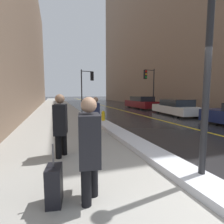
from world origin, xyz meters
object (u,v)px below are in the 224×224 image
parked_car_maroon (141,103)px  rolling_suitcase (54,186)px  pedestrian_nearside (96,114)px  pedestrian_with_shoulder_bag (89,145)px  parked_car_white (176,107)px  lamp_post (209,45)px  traffic_light_near (88,81)px  traffic_light_far (149,80)px  fire_hydrant (103,117)px  pedestrian_in_glasses (61,123)px

parked_car_maroon → rolling_suitcase: size_ratio=5.14×
pedestrian_nearside → pedestrian_with_shoulder_bag: bearing=-5.8°
pedestrian_with_shoulder_bag → parked_car_white: pedestrian_with_shoulder_bag is taller
pedestrian_with_shoulder_bag → rolling_suitcase: size_ratio=1.72×
lamp_post → rolling_suitcase: bearing=176.9°
traffic_light_near → traffic_light_far: size_ratio=0.97×
lamp_post → parked_car_white: 10.89m
pedestrian_with_shoulder_bag → fire_hydrant: pedestrian_with_shoulder_bag is taller
pedestrian_in_glasses → lamp_post: bearing=57.4°
traffic_light_far → pedestrian_with_shoulder_bag: 15.86m
parked_car_maroon → rolling_suitcase: 17.23m
lamp_post → traffic_light_far: size_ratio=1.01×
pedestrian_with_shoulder_bag → traffic_light_far: bearing=155.2°
traffic_light_far → rolling_suitcase: bearing=45.8°
traffic_light_near → parked_car_white: bearing=-55.4°
traffic_light_near → rolling_suitcase: 15.70m
pedestrian_nearside → parked_car_white: size_ratio=0.33×
traffic_light_far → parked_car_maroon: (0.01, 1.51, -2.36)m
traffic_light_far → parked_car_maroon: 2.80m
pedestrian_in_glasses → traffic_light_far: bearing=149.4°
traffic_light_far → fire_hydrant: 9.55m
traffic_light_far → parked_car_white: bearing=77.9°
pedestrian_nearside → parked_car_maroon: pedestrian_nearside is taller
traffic_light_near → pedestrian_in_glasses: (-3.19, -13.08, -1.97)m
pedestrian_with_shoulder_bag → pedestrian_in_glasses: (-0.35, 2.11, 0.02)m
lamp_post → traffic_light_near: (0.69, 15.27, 0.35)m
pedestrian_with_shoulder_bag → traffic_light_near: bearing=178.0°
traffic_light_near → traffic_light_far: traffic_light_far is taller
parked_car_white → rolling_suitcase: bearing=139.5°
parked_car_maroon → fire_hydrant: 10.29m
parked_car_white → rolling_suitcase: parked_car_white is taller
lamp_post → rolling_suitcase: (-2.68, 0.15, -2.23)m
traffic_light_far → parked_car_maroon: size_ratio=0.84×
traffic_light_near → pedestrian_with_shoulder_bag: size_ratio=2.44×
lamp_post → rolling_suitcase: size_ratio=4.37×
pedestrian_in_glasses → pedestrian_with_shoulder_bag: bearing=17.9°
pedestrian_in_glasses → fire_hydrant: size_ratio=2.37×
pedestrian_in_glasses → parked_car_white: size_ratio=0.35×
pedestrian_with_shoulder_bag → pedestrian_in_glasses: bearing=-162.1°
pedestrian_with_shoulder_bag → rolling_suitcase: bearing=-89.2°
pedestrian_with_shoulder_bag → fire_hydrant: size_ratio=2.33×
pedestrian_in_glasses → parked_car_maroon: 15.43m
pedestrian_nearside → fire_hydrant: 2.83m
parked_car_white → fire_hydrant: (-6.33, -1.89, -0.22)m
pedestrian_nearside → fire_hydrant: size_ratio=2.19×
pedestrian_with_shoulder_bag → pedestrian_in_glasses: size_ratio=0.98×
traffic_light_near → rolling_suitcase: traffic_light_near is taller
traffic_light_near → parked_car_maroon: bearing=-11.0°
pedestrian_nearside → traffic_light_far: bearing=148.5°
parked_car_white → parked_car_maroon: (0.24, 6.03, 0.05)m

